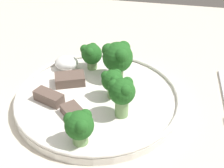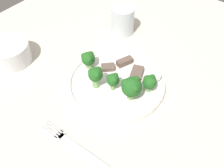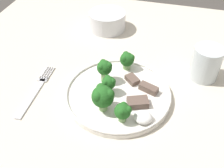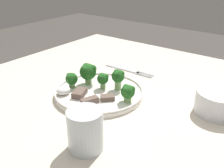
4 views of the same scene
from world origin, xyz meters
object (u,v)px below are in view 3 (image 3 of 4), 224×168
Objects in this scene: dinner_plate at (118,94)px; drinking_glass at (206,65)px; cream_bowl at (107,21)px; fork at (36,91)px.

drinking_glass is (0.20, 0.13, 0.03)m from dinner_plate.
dinner_plate is 2.14× the size of cream_bowl.
fork is at bearing -157.44° from drinking_glass.
fork is at bearing -169.93° from dinner_plate.
drinking_glass is at bearing 33.40° from dinner_plate.
cream_bowl is (0.09, 0.35, 0.03)m from fork.
dinner_plate is 0.24m from drinking_glass.
cream_bowl is (-0.12, 0.31, 0.02)m from dinner_plate.
fork is 0.36m from cream_bowl.
drinking_glass is at bearing 22.56° from fork.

